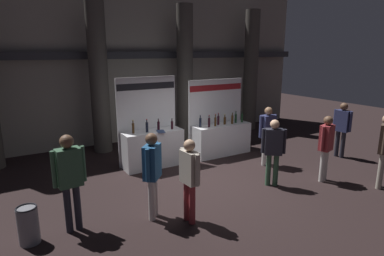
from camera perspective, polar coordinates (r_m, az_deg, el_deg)
The scene contains 13 objects.
ground_plane at distance 8.17m, azimuth 3.05°, elevation -9.47°, with size 28.97×28.97×0.00m, color black.
hall_colonnade at distance 11.64m, azimuth -9.71°, elevation 10.82°, with size 14.48×1.32×5.53m.
exhibitor_booth_0 at distance 9.11m, azimuth -7.05°, elevation -2.93°, with size 1.76×0.73×2.49m.
exhibitor_booth_1 at distance 10.16m, azimuth 5.07°, elevation -1.37°, with size 1.98×0.66×2.33m.
trash_bin at distance 6.29m, azimuth -26.97°, elevation -15.05°, with size 0.34×0.34×0.66m.
visitor_0 at distance 8.56m, azimuth 22.61°, elevation -2.50°, with size 0.50×0.31×1.66m.
visitor_1 at distance 8.71m, azimuth 30.88°, elevation -2.63°, with size 0.45×0.34×1.78m.
visitor_2 at distance 6.07m, azimuth -20.83°, elevation -7.62°, with size 0.58×0.28×1.80m.
visitor_3 at distance 7.88m, azimuth 14.20°, elevation -3.27°, with size 0.47×0.43×1.63m.
visitor_4 at distance 10.72m, azimuth 25.00°, elevation 0.44°, with size 0.25×0.57×1.68m.
visitor_5 at distance 9.26m, azimuth 13.22°, elevation -0.44°, with size 0.58×0.27×1.68m.
visitor_7 at distance 6.03m, azimuth -0.46°, elevation -8.19°, with size 0.23×0.57×1.63m.
visitor_8 at distance 6.18m, azimuth -7.05°, elevation -7.00°, with size 0.46×0.47×1.71m.
Camera 1 is at (-4.22, -6.24, 3.18)m, focal length 30.17 mm.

